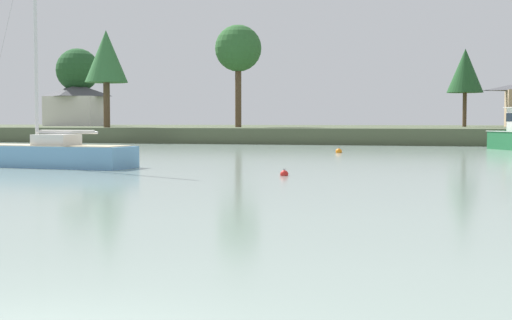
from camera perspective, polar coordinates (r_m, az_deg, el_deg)
The scene contains 9 objects.
far_shore_bank at distance 94.40m, azimuth 12.74°, elevation 2.13°, with size 201.67×54.98×1.54m, color #4C563D.
sailboat_skyblue at distance 36.80m, azimuth -15.95°, elevation -0.09°, with size 8.88×3.24×13.33m.
mooring_buoy_red at distance 29.80m, azimuth 2.24°, elevation -1.12°, with size 0.34×0.34×0.39m.
mooring_buoy_orange at distance 51.42m, azimuth 6.54°, elevation 0.66°, with size 0.46×0.46×0.51m.
shore_tree_far_right at distance 105.72m, azimuth -13.85°, elevation 6.86°, with size 6.06×6.06×10.90m.
shore_tree_right_mid at distance 81.19m, azimuth -1.41°, elevation 8.70°, with size 5.16×5.16×11.34m.
shore_tree_right at distance 90.12m, azimuth 16.14°, elevation 6.74°, with size 4.27×4.27×9.29m.
shore_tree_center_right at distance 79.36m, azimuth -11.71°, elevation 7.91°, with size 4.54×4.54×10.34m.
cottage_eastern at distance 104.72m, azimuth -13.94°, elevation 4.29°, with size 7.85×6.49×5.90m.
Camera 1 is at (4.27, -5.96, 2.26)m, focal length 50.83 mm.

